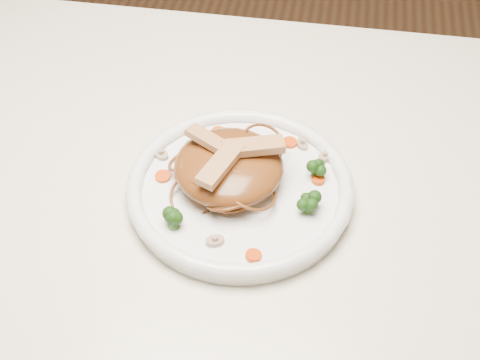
# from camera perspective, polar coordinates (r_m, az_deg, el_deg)

# --- Properties ---
(table) EXTENTS (1.20, 0.80, 0.75)m
(table) POSITION_cam_1_polar(r_m,az_deg,el_deg) (0.95, -4.17, -4.46)
(table) COLOR beige
(table) RESTS_ON ground
(plate) EXTENTS (0.35, 0.35, 0.02)m
(plate) POSITION_cam_1_polar(r_m,az_deg,el_deg) (0.85, -0.00, -1.03)
(plate) COLOR white
(plate) RESTS_ON table
(noodle_mound) EXTENTS (0.14, 0.14, 0.04)m
(noodle_mound) POSITION_cam_1_polar(r_m,az_deg,el_deg) (0.84, -0.96, 1.16)
(noodle_mound) COLOR #663013
(noodle_mound) RESTS_ON plate
(chicken_a) EXTENTS (0.08, 0.05, 0.01)m
(chicken_a) POSITION_cam_1_polar(r_m,az_deg,el_deg) (0.82, 1.16, 2.87)
(chicken_a) COLOR tan
(chicken_a) RESTS_ON noodle_mound
(chicken_b) EXTENTS (0.06, 0.05, 0.01)m
(chicken_b) POSITION_cam_1_polar(r_m,az_deg,el_deg) (0.83, -2.66, 3.41)
(chicken_b) COLOR tan
(chicken_b) RESTS_ON noodle_mound
(chicken_c) EXTENTS (0.05, 0.08, 0.01)m
(chicken_c) POSITION_cam_1_polar(r_m,az_deg,el_deg) (0.80, -1.67, 1.36)
(chicken_c) COLOR tan
(chicken_c) RESTS_ON noodle_mound
(broccoli_0) EXTENTS (0.03, 0.03, 0.03)m
(broccoli_0) POSITION_cam_1_polar(r_m,az_deg,el_deg) (0.86, 6.53, 1.09)
(broccoli_0) COLOR #163D0C
(broccoli_0) RESTS_ON plate
(broccoli_1) EXTENTS (0.03, 0.03, 0.03)m
(broccoli_1) POSITION_cam_1_polar(r_m,az_deg,el_deg) (0.87, -3.96, 2.63)
(broccoli_1) COLOR #163D0C
(broccoli_1) RESTS_ON plate
(broccoli_2) EXTENTS (0.03, 0.03, 0.03)m
(broccoli_2) POSITION_cam_1_polar(r_m,az_deg,el_deg) (0.80, -5.76, -3.32)
(broccoli_2) COLOR #163D0C
(broccoli_2) RESTS_ON plate
(broccoli_3) EXTENTS (0.03, 0.03, 0.03)m
(broccoli_3) POSITION_cam_1_polar(r_m,az_deg,el_deg) (0.81, 5.86, -1.99)
(broccoli_3) COLOR #163D0C
(broccoli_3) RESTS_ON plate
(carrot_0) EXTENTS (0.02, 0.02, 0.00)m
(carrot_0) POSITION_cam_1_polar(r_m,az_deg,el_deg) (0.90, 4.25, 3.21)
(carrot_0) COLOR #B93006
(carrot_0) RESTS_ON plate
(carrot_1) EXTENTS (0.02, 0.02, 0.00)m
(carrot_1) POSITION_cam_1_polar(r_m,az_deg,el_deg) (0.86, -6.58, 0.31)
(carrot_1) COLOR #B93006
(carrot_1) RESTS_ON plate
(carrot_2) EXTENTS (0.02, 0.02, 0.00)m
(carrot_2) POSITION_cam_1_polar(r_m,az_deg,el_deg) (0.86, 6.68, 0.01)
(carrot_2) COLOR #B93006
(carrot_2) RESTS_ON plate
(carrot_3) EXTENTS (0.02, 0.02, 0.00)m
(carrot_3) POSITION_cam_1_polar(r_m,az_deg,el_deg) (0.91, -1.83, 4.03)
(carrot_3) COLOR #B93006
(carrot_3) RESTS_ON plate
(carrot_4) EXTENTS (0.02, 0.02, 0.00)m
(carrot_4) POSITION_cam_1_polar(r_m,az_deg,el_deg) (0.77, 1.15, -6.43)
(carrot_4) COLOR #B93006
(carrot_4) RESTS_ON plate
(mushroom_0) EXTENTS (0.03, 0.03, 0.01)m
(mushroom_0) POSITION_cam_1_polar(r_m,az_deg,el_deg) (0.79, -2.14, -5.18)
(mushroom_0) COLOR tan
(mushroom_0) RESTS_ON plate
(mushroom_1) EXTENTS (0.03, 0.03, 0.01)m
(mushroom_1) POSITION_cam_1_polar(r_m,az_deg,el_deg) (0.89, 7.26, 1.98)
(mushroom_1) COLOR tan
(mushroom_1) RESTS_ON plate
(mushroom_2) EXTENTS (0.03, 0.03, 0.01)m
(mushroom_2) POSITION_cam_1_polar(r_m,az_deg,el_deg) (0.89, -6.70, 2.16)
(mushroom_2) COLOR tan
(mushroom_2) RESTS_ON plate
(mushroom_3) EXTENTS (0.03, 0.03, 0.01)m
(mushroom_3) POSITION_cam_1_polar(r_m,az_deg,el_deg) (0.90, 5.31, 3.06)
(mushroom_3) COLOR tan
(mushroom_3) RESTS_ON plate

